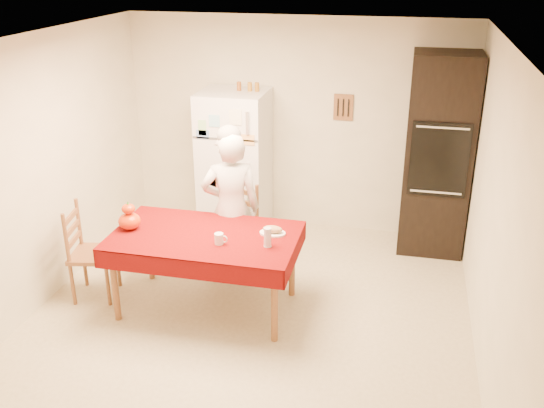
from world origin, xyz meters
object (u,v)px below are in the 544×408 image
(chair_left, at_px, (86,249))
(bread_plate, at_px, (273,233))
(pumpkin_lower, at_px, (130,221))
(refrigerator, at_px, (235,164))
(chair_far, at_px, (237,224))
(seated_woman, at_px, (231,209))
(coffee_mug, at_px, (219,239))
(wine_glass, at_px, (268,237))
(dining_table, at_px, (205,241))
(oven_cabinet, at_px, (438,156))

(chair_left, relative_size, bread_plate, 3.96)
(pumpkin_lower, distance_m, bread_plate, 1.33)
(refrigerator, relative_size, chair_left, 1.79)
(chair_far, distance_m, seated_woman, 0.39)
(coffee_mug, relative_size, wine_glass, 0.57)
(chair_left, distance_m, pumpkin_lower, 0.58)
(chair_far, height_order, bread_plate, chair_far)
(dining_table, distance_m, coffee_mug, 0.27)
(chair_far, distance_m, bread_plate, 0.89)
(refrigerator, xyz_separation_m, dining_table, (0.21, -1.73, -0.16))
(seated_woman, distance_m, coffee_mug, 0.70)
(chair_far, height_order, chair_left, same)
(seated_woman, bearing_deg, refrigerator, -93.05)
(chair_far, xyz_separation_m, seated_woman, (0.02, -0.26, 0.29))
(wine_glass, bearing_deg, coffee_mug, -173.53)
(seated_woman, distance_m, bread_plate, 0.65)
(wine_glass, bearing_deg, chair_left, 178.41)
(seated_woman, height_order, coffee_mug, seated_woman)
(oven_cabinet, relative_size, chair_left, 2.32)
(dining_table, xyz_separation_m, bread_plate, (0.60, 0.15, 0.08))
(dining_table, relative_size, coffee_mug, 17.00)
(pumpkin_lower, bearing_deg, dining_table, 2.60)
(pumpkin_lower, relative_size, bread_plate, 0.86)
(chair_far, distance_m, pumpkin_lower, 1.20)
(pumpkin_lower, xyz_separation_m, bread_plate, (1.32, 0.18, -0.07))
(oven_cabinet, bearing_deg, wine_glass, -127.74)
(chair_far, xyz_separation_m, wine_glass, (0.54, -0.91, 0.34))
(dining_table, bearing_deg, wine_glass, -9.38)
(oven_cabinet, distance_m, bread_plate, 2.21)
(refrigerator, height_order, coffee_mug, refrigerator)
(chair_left, height_order, coffee_mug, chair_left)
(dining_table, distance_m, chair_far, 0.83)
(chair_left, height_order, seated_woman, seated_woman)
(pumpkin_lower, bearing_deg, chair_far, 46.91)
(refrigerator, xyz_separation_m, chair_far, (0.28, -0.92, -0.34))
(coffee_mug, height_order, wine_glass, wine_glass)
(dining_table, relative_size, wine_glass, 9.66)
(wine_glass, height_order, bread_plate, wine_glass)
(pumpkin_lower, relative_size, wine_glass, 1.18)
(dining_table, bearing_deg, refrigerator, 97.05)
(seated_woman, xyz_separation_m, bread_plate, (0.51, -0.40, -0.02))
(refrigerator, distance_m, wine_glass, 2.01)
(refrigerator, distance_m, coffee_mug, 1.92)
(oven_cabinet, xyz_separation_m, bread_plate, (-1.47, -1.63, -0.33))
(chair_far, xyz_separation_m, pumpkin_lower, (-0.79, -0.84, 0.33))
(refrigerator, height_order, chair_far, refrigerator)
(coffee_mug, distance_m, pumpkin_lower, 0.91)
(chair_far, bearing_deg, chair_left, -126.52)
(pumpkin_lower, xyz_separation_m, wine_glass, (1.33, -0.07, 0.01))
(refrigerator, bearing_deg, pumpkin_lower, -105.93)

